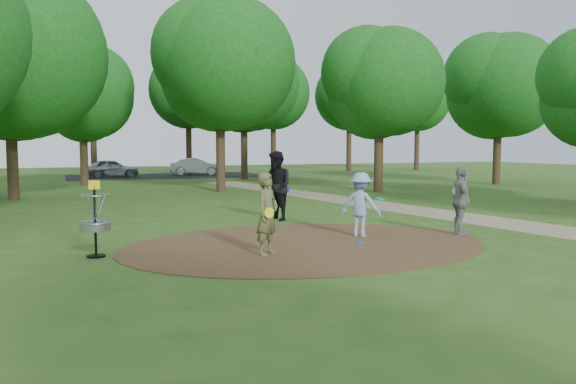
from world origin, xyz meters
name	(u,v)px	position (x,y,z in m)	size (l,w,h in m)	color
ground	(308,245)	(0.00, 0.00, 0.00)	(100.00, 100.00, 0.00)	#2D5119
dirt_clearing	(308,244)	(0.00, 0.00, 0.01)	(8.40, 8.40, 0.02)	#47301C
footpath	(479,220)	(6.50, 2.00, 0.01)	(2.00, 40.00, 0.01)	#8C7A5B
parking_lot	(168,176)	(2.00, 30.00, 0.00)	(14.00, 8.00, 0.01)	black
player_observer_with_disc	(267,214)	(-1.24, -0.78, 0.84)	(0.73, 0.71, 1.69)	brown
player_throwing_with_disc	(361,205)	(1.65, 0.54, 0.79)	(1.23, 1.15, 1.58)	#86A3C8
player_walking_with_disc	(277,186)	(0.80, 4.11, 1.03)	(0.97, 1.14, 2.07)	black
player_waiting_with_disc	(461,201)	(4.07, -0.17, 0.86)	(0.73, 1.09, 1.73)	gray
disc_ground_blue	(361,243)	(1.16, -0.35, 0.03)	(0.22, 0.22, 0.02)	blue
disc_ground_red	(230,239)	(-1.46, 1.20, 0.03)	(0.22, 0.22, 0.02)	red
car_left	(112,168)	(-1.94, 29.81, 0.63)	(1.49, 3.71, 1.26)	#9EA1A5
car_right	(197,167)	(4.20, 30.21, 0.64)	(1.35, 3.87, 1.27)	#B0B5B8
disc_golf_basket	(95,214)	(-4.50, 0.30, 0.87)	(0.63, 0.63, 1.54)	black
tree_ring	(226,66)	(0.97, 10.23, 5.32)	(37.62, 45.63, 9.28)	#332316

